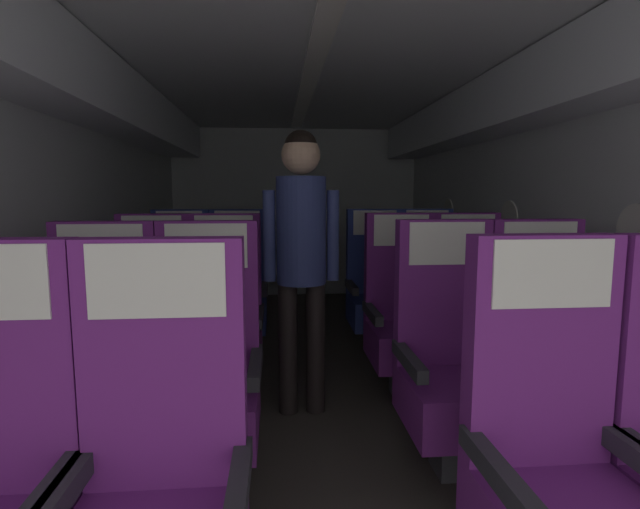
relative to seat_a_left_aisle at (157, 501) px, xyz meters
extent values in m
cube|color=#3D3833|center=(0.56, 1.65, -0.49)|extent=(3.30, 6.88, 0.02)
cube|color=silver|center=(-0.99, 1.65, 0.58)|extent=(0.08, 6.48, 2.11)
cube|color=silver|center=(2.11, 1.65, 0.58)|extent=(0.08, 6.48, 2.11)
cube|color=silver|center=(0.56, 1.65, 1.63)|extent=(3.18, 6.48, 0.06)
cube|color=#B6BBBB|center=(0.56, 4.91, 0.58)|extent=(3.18, 0.06, 2.11)
cube|color=silver|center=(-0.77, 1.65, 1.41)|extent=(0.37, 6.22, 0.36)
cube|color=silver|center=(1.88, 1.65, 1.41)|extent=(0.37, 6.22, 0.36)
cube|color=white|center=(0.56, 1.65, 1.59)|extent=(0.12, 5.83, 0.02)
cylinder|color=white|center=(2.06, 1.00, 0.62)|extent=(0.01, 0.26, 0.26)
cylinder|color=white|center=(2.06, 2.30, 0.62)|extent=(0.01, 0.26, 0.26)
cylinder|color=white|center=(2.06, 3.59, 0.62)|extent=(0.01, 0.26, 0.26)
cube|color=#28282D|center=(-0.24, -0.05, 0.06)|extent=(0.05, 0.43, 0.06)
cube|color=#6B237A|center=(0.00, 0.14, 0.32)|extent=(0.45, 0.09, 0.70)
cube|color=#28282D|center=(0.22, -0.07, 0.06)|extent=(0.05, 0.43, 0.06)
cube|color=#28282D|center=(-0.22, -0.07, 0.06)|extent=(0.05, 0.43, 0.06)
cube|color=silver|center=(0.00, 0.09, 0.56)|extent=(0.36, 0.01, 0.20)
cube|color=#6B237A|center=(1.11, 0.16, 0.32)|extent=(0.45, 0.09, 0.70)
cube|color=#28282D|center=(0.89, -0.05, 0.06)|extent=(0.05, 0.43, 0.06)
cube|color=silver|center=(1.11, 0.11, 0.56)|extent=(0.36, 0.01, 0.20)
cube|color=#38383D|center=(-0.45, 0.81, -0.37)|extent=(0.16, 0.18, 0.23)
cube|color=#6B237A|center=(-0.45, 0.81, -0.14)|extent=(0.45, 0.51, 0.23)
cube|color=#6B237A|center=(-0.45, 1.02, 0.32)|extent=(0.45, 0.09, 0.70)
cube|color=#28282D|center=(-0.23, 0.81, 0.06)|extent=(0.05, 0.43, 0.06)
cube|color=#28282D|center=(-0.66, 0.81, 0.06)|extent=(0.05, 0.43, 0.06)
cube|color=silver|center=(-0.45, 0.97, 0.56)|extent=(0.36, 0.01, 0.20)
cube|color=#38383D|center=(0.01, 0.81, -0.37)|extent=(0.16, 0.18, 0.23)
cube|color=#6B237A|center=(0.01, 0.81, -0.14)|extent=(0.45, 0.51, 0.23)
cube|color=#6B237A|center=(0.01, 1.02, 0.32)|extent=(0.45, 0.09, 0.70)
cube|color=#28282D|center=(0.22, 0.81, 0.06)|extent=(0.05, 0.43, 0.06)
cube|color=#28282D|center=(-0.21, 0.81, 0.06)|extent=(0.05, 0.43, 0.06)
cube|color=silver|center=(0.01, 0.97, 0.56)|extent=(0.36, 0.01, 0.20)
cube|color=#38383D|center=(1.56, 0.82, -0.37)|extent=(0.16, 0.18, 0.23)
cube|color=#6B237A|center=(1.56, 0.82, -0.14)|extent=(0.45, 0.51, 0.23)
cube|color=#6B237A|center=(1.56, 1.02, 0.32)|extent=(0.45, 0.09, 0.70)
cube|color=#28282D|center=(1.78, 0.82, 0.06)|extent=(0.05, 0.43, 0.06)
cube|color=#28282D|center=(1.35, 0.82, 0.06)|extent=(0.05, 0.43, 0.06)
cube|color=silver|center=(1.56, 0.97, 0.56)|extent=(0.36, 0.01, 0.20)
cube|color=#38383D|center=(1.11, 0.82, -0.37)|extent=(0.16, 0.18, 0.23)
cube|color=#6B237A|center=(1.11, 0.82, -0.14)|extent=(0.45, 0.51, 0.23)
cube|color=#6B237A|center=(1.11, 1.03, 0.32)|extent=(0.45, 0.09, 0.70)
cube|color=#28282D|center=(1.33, 0.82, 0.06)|extent=(0.05, 0.43, 0.06)
cube|color=#28282D|center=(0.90, 0.82, 0.06)|extent=(0.05, 0.43, 0.06)
cube|color=silver|center=(1.11, 0.98, 0.56)|extent=(0.36, 0.01, 0.20)
cube|color=#38383D|center=(-0.45, 1.69, -0.37)|extent=(0.16, 0.18, 0.23)
cube|color=#6B237A|center=(-0.45, 1.69, -0.14)|extent=(0.45, 0.51, 0.23)
cube|color=#6B237A|center=(-0.45, 1.89, 0.32)|extent=(0.45, 0.09, 0.70)
cube|color=#28282D|center=(-0.24, 1.69, 0.06)|extent=(0.05, 0.43, 0.06)
cube|color=#28282D|center=(-0.67, 1.69, 0.06)|extent=(0.05, 0.43, 0.06)
cube|color=silver|center=(-0.45, 1.84, 0.56)|extent=(0.36, 0.01, 0.20)
cube|color=#38383D|center=(-0.01, 1.68, -0.37)|extent=(0.16, 0.18, 0.23)
cube|color=#6B237A|center=(-0.01, 1.68, -0.14)|extent=(0.45, 0.51, 0.23)
cube|color=#6B237A|center=(-0.01, 1.88, 0.32)|extent=(0.45, 0.09, 0.70)
cube|color=#28282D|center=(0.20, 1.68, 0.06)|extent=(0.05, 0.43, 0.06)
cube|color=#28282D|center=(-0.23, 1.68, 0.06)|extent=(0.05, 0.43, 0.06)
cube|color=silver|center=(-0.01, 1.83, 0.56)|extent=(0.36, 0.01, 0.20)
cube|color=#38383D|center=(1.56, 1.68, -0.37)|extent=(0.16, 0.18, 0.23)
cube|color=#6B237A|center=(1.56, 1.68, -0.14)|extent=(0.45, 0.51, 0.23)
cube|color=#6B237A|center=(1.56, 1.89, 0.32)|extent=(0.45, 0.09, 0.70)
cube|color=#28282D|center=(1.77, 1.68, 0.06)|extent=(0.05, 0.43, 0.06)
cube|color=#28282D|center=(1.34, 1.68, 0.06)|extent=(0.05, 0.43, 0.06)
cube|color=silver|center=(1.56, 1.84, 0.56)|extent=(0.36, 0.01, 0.20)
cube|color=#38383D|center=(1.12, 1.68, -0.37)|extent=(0.16, 0.18, 0.23)
cube|color=#6B237A|center=(1.12, 1.68, -0.14)|extent=(0.45, 0.51, 0.23)
cube|color=#6B237A|center=(1.12, 1.89, 0.32)|extent=(0.45, 0.09, 0.70)
cube|color=#28282D|center=(1.33, 1.68, 0.06)|extent=(0.05, 0.43, 0.06)
cube|color=#28282D|center=(0.90, 1.68, 0.06)|extent=(0.05, 0.43, 0.06)
cube|color=silver|center=(1.12, 1.84, 0.56)|extent=(0.36, 0.01, 0.20)
cube|color=#38383D|center=(-0.46, 2.56, -0.37)|extent=(0.16, 0.18, 0.23)
cube|color=navy|center=(-0.46, 2.56, -0.14)|extent=(0.45, 0.51, 0.23)
cube|color=navy|center=(-0.46, 2.77, 0.32)|extent=(0.45, 0.09, 0.70)
cube|color=#28282D|center=(-0.24, 2.56, 0.06)|extent=(0.05, 0.43, 0.06)
cube|color=#28282D|center=(-0.67, 2.56, 0.06)|extent=(0.05, 0.43, 0.06)
cube|color=silver|center=(-0.46, 2.72, 0.56)|extent=(0.36, 0.01, 0.20)
cube|color=#38383D|center=(0.00, 2.56, -0.37)|extent=(0.16, 0.18, 0.23)
cube|color=navy|center=(0.00, 2.56, -0.14)|extent=(0.45, 0.51, 0.23)
cube|color=navy|center=(0.00, 2.76, 0.32)|extent=(0.45, 0.09, 0.70)
cube|color=#28282D|center=(0.22, 2.56, 0.06)|extent=(0.05, 0.43, 0.06)
cube|color=#28282D|center=(-0.21, 2.56, 0.06)|extent=(0.05, 0.43, 0.06)
cube|color=silver|center=(0.00, 2.71, 0.56)|extent=(0.36, 0.01, 0.20)
cube|color=#38383D|center=(1.57, 2.56, -0.37)|extent=(0.16, 0.18, 0.23)
cube|color=navy|center=(1.57, 2.56, -0.14)|extent=(0.45, 0.51, 0.23)
cube|color=navy|center=(1.57, 2.76, 0.32)|extent=(0.45, 0.09, 0.70)
cube|color=#28282D|center=(1.78, 2.56, 0.06)|extent=(0.05, 0.43, 0.06)
cube|color=#28282D|center=(1.35, 2.56, 0.06)|extent=(0.05, 0.43, 0.06)
cube|color=silver|center=(1.57, 2.72, 0.56)|extent=(0.36, 0.01, 0.20)
cube|color=#38383D|center=(1.12, 2.54, -0.37)|extent=(0.16, 0.18, 0.23)
cube|color=navy|center=(1.12, 2.54, -0.14)|extent=(0.45, 0.51, 0.23)
cube|color=navy|center=(1.12, 2.75, 0.32)|extent=(0.45, 0.09, 0.70)
cube|color=#28282D|center=(1.34, 2.54, 0.06)|extent=(0.05, 0.43, 0.06)
cube|color=#28282D|center=(0.91, 2.54, 0.06)|extent=(0.05, 0.43, 0.06)
cube|color=silver|center=(1.12, 2.70, 0.56)|extent=(0.36, 0.01, 0.20)
cylinder|color=black|center=(0.37, 1.51, -0.10)|extent=(0.11, 0.11, 0.77)
cylinder|color=black|center=(0.53, 1.51, -0.10)|extent=(0.11, 0.11, 0.77)
cylinder|color=navy|center=(0.45, 1.51, 0.59)|extent=(0.28, 0.28, 0.60)
cylinder|color=navy|center=(0.27, 1.51, 0.56)|extent=(0.07, 0.07, 0.51)
cylinder|color=navy|center=(0.63, 1.51, 0.56)|extent=(0.07, 0.07, 0.51)
sphere|color=tan|center=(0.45, 1.51, 1.01)|extent=(0.22, 0.22, 0.22)
sphere|color=black|center=(0.45, 1.51, 1.05)|extent=(0.18, 0.18, 0.18)
camera|label=1|loc=(0.32, -1.19, 0.79)|focal=27.00mm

